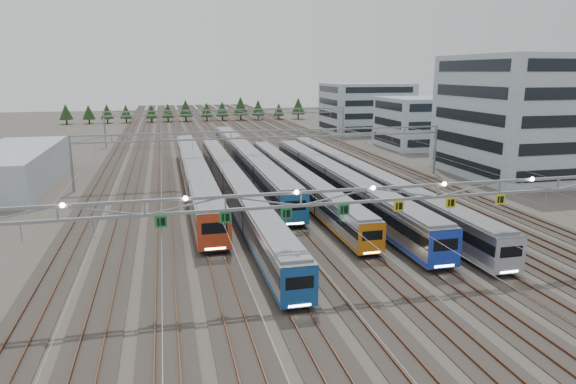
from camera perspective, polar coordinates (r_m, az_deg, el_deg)
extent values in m
plane|color=#47423A|center=(42.05, 8.90, -10.02)|extent=(400.00, 400.00, 0.00)
cube|color=#2D2823|center=(137.40, -7.21, 6.27)|extent=(54.00, 260.00, 0.08)
cube|color=brown|center=(136.93, -17.91, 5.76)|extent=(0.08, 260.00, 0.16)
cube|color=brown|center=(142.48, 3.08, 6.65)|extent=(0.08, 260.00, 0.16)
cube|color=brown|center=(137.31, -7.51, 6.30)|extent=(0.08, 260.00, 0.16)
cube|color=brown|center=(137.47, -6.91, 6.33)|extent=(0.08, 260.00, 0.16)
cube|color=black|center=(75.20, -10.29, 0.70)|extent=(2.62, 56.77, 0.40)
cube|color=#9EA0A6|center=(74.82, -10.35, 2.14)|extent=(3.09, 57.93, 3.47)
cube|color=black|center=(74.74, -10.36, 2.45)|extent=(3.15, 57.64, 1.05)
cube|color=#BE3C1D|center=(75.11, -10.30, 1.05)|extent=(3.14, 57.64, 0.39)
cube|color=slate|center=(74.49, -10.40, 3.53)|extent=(2.78, 56.77, 0.28)
cube|color=#BE3C1D|center=(46.81, -8.15, -4.47)|extent=(3.11, 0.12, 3.47)
cube|color=black|center=(46.66, -8.17, -4.00)|extent=(2.31, 0.10, 1.05)
cube|color=white|center=(47.23, -8.09, -6.24)|extent=(1.85, 0.06, 0.17)
cube|color=black|center=(67.84, -6.07, -0.54)|extent=(2.27, 66.32, 0.34)
cube|color=#9EA0A6|center=(67.46, -6.10, 0.83)|extent=(2.67, 67.68, 3.01)
cube|color=black|center=(67.39, -6.11, 1.13)|extent=(2.73, 67.34, 0.91)
cube|color=#17488B|center=(67.74, -6.08, -0.22)|extent=(2.72, 67.34, 0.33)
cube|color=slate|center=(67.14, -6.13, 2.16)|extent=(2.40, 66.32, 0.24)
cube|color=#17488B|center=(35.73, 1.28, -10.57)|extent=(2.69, 0.12, 3.01)
cube|color=black|center=(35.55, 1.30, -10.06)|extent=(2.00, 0.10, 0.91)
cube|color=white|center=(36.22, 1.30, -12.50)|extent=(1.60, 0.06, 0.14)
cube|color=black|center=(85.80, -4.69, 2.42)|extent=(2.64, 64.62, 0.40)
cube|color=#9EA0A6|center=(85.46, -4.72, 3.69)|extent=(3.11, 65.94, 3.50)
cube|color=black|center=(85.39, -4.72, 3.97)|extent=(3.17, 65.61, 1.06)
cube|color=#1B5994|center=(85.71, -4.70, 2.72)|extent=(3.16, 65.61, 0.39)
cube|color=slate|center=(85.17, -4.74, 4.93)|extent=(2.80, 64.62, 0.28)
cube|color=#1B5994|center=(53.88, 0.78, -1.95)|extent=(3.13, 0.12, 3.50)
cube|color=black|center=(53.75, 0.79, -1.52)|extent=(2.33, 0.10, 1.06)
cube|color=white|center=(54.25, 0.79, -3.52)|extent=(1.87, 0.06, 0.17)
cube|color=black|center=(71.56, 0.86, 0.25)|extent=(2.18, 53.29, 0.33)
cube|color=#9EA0A6|center=(71.22, 0.86, 1.50)|extent=(2.56, 54.38, 2.88)
cube|color=black|center=(71.15, 0.86, 1.77)|extent=(2.62, 54.11, 0.87)
cube|color=orange|center=(71.47, 0.86, 0.55)|extent=(2.61, 54.11, 0.32)
cube|color=slate|center=(70.92, 0.87, 2.71)|extent=(2.30, 53.29, 0.23)
cube|color=orange|center=(46.31, 9.31, -5.18)|extent=(2.58, 0.12, 2.88)
cube|color=black|center=(46.17, 9.34, -4.78)|extent=(1.92, 0.10, 0.87)
cube|color=white|center=(46.66, 9.28, -6.67)|extent=(1.54, 0.06, 0.14)
cube|color=black|center=(69.21, 5.27, -0.23)|extent=(2.50, 54.75, 0.38)
cube|color=#9EA0A6|center=(68.80, 5.30, 1.25)|extent=(2.94, 55.86, 3.31)
cube|color=black|center=(68.72, 5.31, 1.57)|extent=(3.00, 55.59, 1.00)
cube|color=#1B39BE|center=(69.11, 5.28, 0.12)|extent=(2.99, 55.59, 0.37)
cube|color=slate|center=(68.46, 5.33, 2.69)|extent=(2.65, 54.75, 0.26)
cube|color=#1B39BE|center=(44.31, 17.06, -6.10)|extent=(2.96, 0.12, 3.31)
cube|color=black|center=(44.16, 17.11, -5.63)|extent=(2.21, 0.10, 1.00)
cube|color=white|center=(44.74, 16.97, -7.88)|extent=(1.77, 0.06, 0.16)
cube|color=black|center=(73.65, 7.79, 0.51)|extent=(2.31, 65.43, 0.35)
cube|color=#9EA0A6|center=(73.30, 7.83, 1.80)|extent=(2.71, 66.77, 3.05)
cube|color=black|center=(73.23, 7.84, 2.08)|extent=(2.77, 66.44, 0.92)
cube|color=#9D9EAB|center=(73.56, 7.80, 0.82)|extent=(2.76, 66.44, 0.34)
cube|color=slate|center=(72.99, 7.87, 3.05)|extent=(2.44, 65.43, 0.24)
cube|color=#9D9EAB|center=(45.04, 23.48, -6.54)|extent=(2.73, 0.12, 3.05)
cube|color=black|center=(44.90, 23.55, -6.11)|extent=(2.03, 0.10, 0.92)
cube|color=white|center=(45.44, 23.37, -8.14)|extent=(1.63, 0.06, 0.15)
cube|color=gray|center=(39.65, 9.30, 0.39)|extent=(56.00, 0.22, 0.22)
cube|color=gray|center=(39.88, 9.25, -1.01)|extent=(56.00, 0.22, 0.22)
cube|color=#187934|center=(36.89, -13.94, -3.21)|extent=(0.85, 0.06, 0.85)
cube|color=#187934|center=(37.10, -6.97, -2.81)|extent=(0.85, 0.06, 0.85)
cube|color=#187934|center=(37.84, -0.19, -2.39)|extent=(0.85, 0.06, 0.85)
cube|color=#187934|center=(39.09, 6.24, -1.96)|extent=(0.85, 0.06, 0.85)
cube|color=gold|center=(40.81, 12.20, -1.53)|extent=(0.85, 0.06, 0.85)
cube|color=gold|center=(42.93, 17.63, -1.13)|extent=(0.85, 0.06, 0.85)
cube|color=gold|center=(45.39, 22.50, -0.77)|extent=(0.85, 0.06, 0.85)
cylinder|color=gray|center=(77.65, -22.94, 2.93)|extent=(0.36, 0.36, 8.00)
cylinder|color=gray|center=(87.94, 16.03, 4.56)|extent=(0.36, 0.36, 8.00)
cube|color=gray|center=(77.57, -2.24, 6.80)|extent=(56.00, 0.22, 0.22)
cube|color=gray|center=(77.69, -2.24, 6.07)|extent=(56.00, 0.22, 0.22)
cylinder|color=gray|center=(121.88, -19.70, 6.60)|extent=(0.36, 0.36, 8.00)
cylinder|color=gray|center=(128.68, 6.12, 7.60)|extent=(0.36, 0.36, 8.00)
cube|color=gray|center=(121.83, -6.50, 9.07)|extent=(56.00, 0.22, 0.22)
cube|color=gray|center=(121.91, -6.48, 8.60)|extent=(56.00, 0.22, 0.22)
cube|color=#9BADB9|center=(90.65, 24.12, 7.70)|extent=(18.00, 22.00, 19.06)
cube|color=#9BADB9|center=(117.93, 14.10, 7.49)|extent=(14.00, 16.00, 10.93)
cube|color=#9BADB9|center=(145.50, 8.66, 9.23)|extent=(22.00, 18.00, 13.35)
cube|color=#9BADB9|center=(85.87, -28.06, 2.44)|extent=(10.00, 30.00, 5.41)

